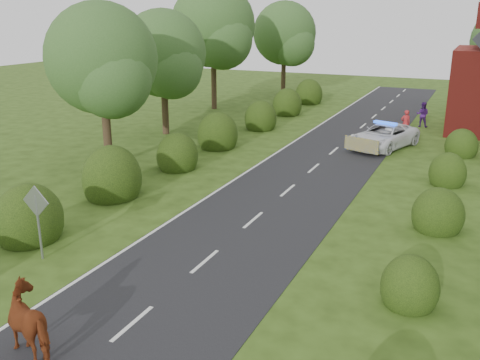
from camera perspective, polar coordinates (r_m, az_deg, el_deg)
The scene contains 14 objects.
ground at distance 14.69m, azimuth -11.39°, elevation -14.83°, with size 120.00×120.00×0.00m, color #2C4212.
road at distance 27.16m, azimuth 7.24°, elevation 0.71°, with size 6.00×70.00×0.02m, color black.
road_markings at distance 25.80m, azimuth 2.46°, elevation -0.04°, with size 4.96×70.00×0.01m.
hedgerow_left at distance 26.73m, azimuth -8.34°, elevation 2.03°, with size 2.75×50.41×3.00m.
hedgerow_right at distance 22.33m, azimuth 20.61°, elevation -2.57°, with size 2.10×45.78×2.10m.
tree_left_a at distance 27.93m, azimuth -14.31°, elevation 11.93°, with size 5.74×5.60×8.38m.
tree_left_b at distance 35.33m, azimuth -8.00°, elevation 12.85°, with size 5.74×5.60×8.07m.
tree_left_c at distance 44.63m, azimuth -2.63°, elevation 15.83°, with size 6.97×6.80×10.22m.
tree_left_d at distance 52.89m, azimuth 4.98°, elevation 15.06°, with size 6.15×6.00×8.89m.
road_sign at distance 18.37m, azimuth -20.83°, elevation -3.17°, with size 1.06×0.08×2.53m.
cow at distance 13.95m, azimuth -21.02°, elevation -14.25°, with size 1.04×1.97×1.40m, color brown.
police_van at distance 33.09m, azimuth 15.13°, elevation 4.54°, with size 3.89×5.68×1.59m.
pedestrian_red at distance 36.68m, azimuth 17.23°, elevation 5.81°, with size 0.63×0.41×1.73m, color red.
pedestrian_purple at distance 40.15m, azimuth 18.90°, elevation 6.63°, with size 0.86×0.67×1.77m, color #431A68.
Camera 1 is at (7.60, -9.90, 7.76)m, focal length 40.00 mm.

